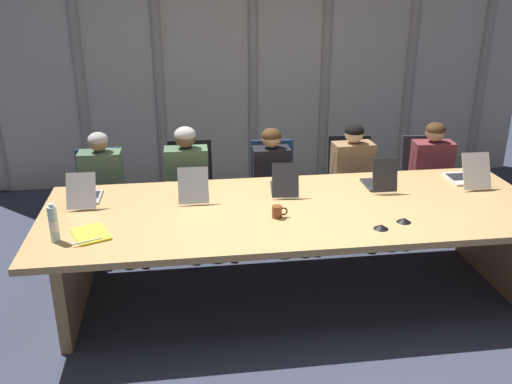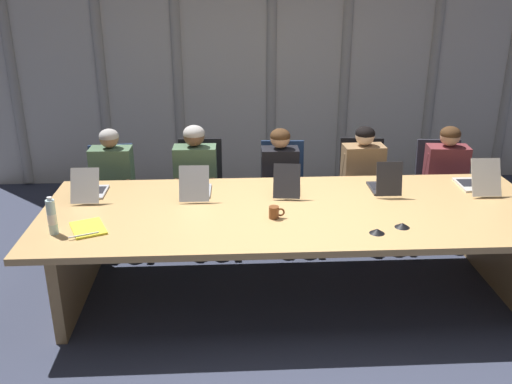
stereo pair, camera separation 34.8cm
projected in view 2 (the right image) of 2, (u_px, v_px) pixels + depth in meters
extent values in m
plane|color=#383D51|center=(292.00, 291.00, 4.66)|extent=(13.99, 13.99, 0.00)
cube|color=tan|center=(294.00, 212.00, 4.40)|extent=(3.97, 1.47, 0.05)
cube|color=black|center=(294.00, 219.00, 4.42)|extent=(3.37, 0.10, 0.06)
cube|color=tan|center=(77.00, 260.00, 4.45)|extent=(0.08, 1.25, 0.70)
cube|color=tan|center=(501.00, 249.00, 4.62)|extent=(0.08, 1.25, 0.70)
cube|color=beige|center=(269.00, 55.00, 6.69)|extent=(6.99, 0.10, 3.15)
cylinder|color=#A39E96|center=(10.00, 57.00, 6.49)|extent=(0.12, 0.12, 3.09)
cylinder|color=#A39E96|center=(99.00, 57.00, 6.54)|extent=(0.12, 0.12, 3.09)
cylinder|color=#A39E96|center=(177.00, 56.00, 6.58)|extent=(0.12, 0.12, 3.09)
cylinder|color=#A39E96|center=(271.00, 55.00, 6.64)|extent=(0.12, 0.12, 3.09)
cylinder|color=#A39E96|center=(346.00, 55.00, 6.68)|extent=(0.12, 0.12, 3.09)
cylinder|color=#A39E96|center=(435.00, 54.00, 6.74)|extent=(0.12, 0.12, 3.09)
cube|color=#BCBCC1|center=(93.00, 192.00, 4.70)|extent=(0.23, 0.31, 0.02)
cube|color=black|center=(93.00, 190.00, 4.72)|extent=(0.19, 0.17, 0.00)
cube|color=#BCBCC1|center=(85.00, 186.00, 4.45)|extent=(0.23, 0.13, 0.26)
cube|color=black|center=(85.00, 185.00, 4.46)|extent=(0.20, 0.12, 0.24)
cube|color=#A8ADB7|center=(197.00, 191.00, 4.73)|extent=(0.25, 0.31, 0.02)
cube|color=black|center=(197.00, 189.00, 4.74)|extent=(0.21, 0.17, 0.00)
cube|color=#A8ADB7|center=(194.00, 184.00, 4.48)|extent=(0.24, 0.12, 0.27)
cube|color=black|center=(194.00, 183.00, 4.48)|extent=(0.22, 0.11, 0.25)
cube|color=#2D2D33|center=(287.00, 188.00, 4.78)|extent=(0.25, 0.33, 0.02)
cube|color=black|center=(287.00, 186.00, 4.80)|extent=(0.20, 0.19, 0.00)
cube|color=#2D2D33|center=(287.00, 181.00, 4.54)|extent=(0.23, 0.14, 0.27)
cube|color=black|center=(287.00, 181.00, 4.55)|extent=(0.21, 0.12, 0.24)
cube|color=#2D2D33|center=(382.00, 188.00, 4.79)|extent=(0.22, 0.30, 0.02)
cube|color=black|center=(382.00, 186.00, 4.81)|extent=(0.18, 0.17, 0.00)
cube|color=#2D2D33|center=(389.00, 179.00, 4.57)|extent=(0.21, 0.06, 0.28)
cube|color=black|center=(389.00, 179.00, 4.57)|extent=(0.19, 0.05, 0.25)
cube|color=beige|center=(472.00, 185.00, 4.87)|extent=(0.25, 0.34, 0.02)
cube|color=black|center=(471.00, 183.00, 4.89)|extent=(0.21, 0.19, 0.00)
cube|color=beige|center=(486.00, 177.00, 4.59)|extent=(0.24, 0.15, 0.29)
cube|color=black|center=(486.00, 177.00, 4.60)|extent=(0.22, 0.13, 0.26)
cube|color=navy|center=(113.00, 200.00, 5.48)|extent=(0.54, 0.54, 0.08)
cube|color=navy|center=(112.00, 167.00, 5.58)|extent=(0.44, 0.17, 0.46)
cylinder|color=#262628|center=(115.00, 219.00, 5.55)|extent=(0.05, 0.05, 0.32)
cylinder|color=black|center=(117.00, 235.00, 5.62)|extent=(0.60, 0.60, 0.04)
cube|color=black|center=(200.00, 199.00, 5.52)|extent=(0.49, 0.49, 0.08)
cube|color=black|center=(200.00, 164.00, 5.62)|extent=(0.43, 0.13, 0.51)
cylinder|color=#262628|center=(201.00, 217.00, 5.60)|extent=(0.05, 0.05, 0.32)
cylinder|color=black|center=(202.00, 233.00, 5.66)|extent=(0.60, 0.60, 0.04)
cube|color=navy|center=(283.00, 197.00, 5.56)|extent=(0.51, 0.51, 0.08)
cube|color=navy|center=(282.00, 164.00, 5.67)|extent=(0.44, 0.14, 0.48)
cylinder|color=#262628|center=(282.00, 215.00, 5.64)|extent=(0.05, 0.05, 0.32)
cylinder|color=black|center=(282.00, 232.00, 5.70)|extent=(0.60, 0.60, 0.04)
cube|color=black|center=(362.00, 195.00, 5.60)|extent=(0.53, 0.53, 0.08)
cube|color=black|center=(361.00, 162.00, 5.70)|extent=(0.44, 0.16, 0.49)
cylinder|color=#262628|center=(360.00, 214.00, 5.68)|extent=(0.05, 0.05, 0.32)
cylinder|color=black|center=(359.00, 230.00, 5.74)|extent=(0.60, 0.60, 0.04)
cube|color=#2D2D38|center=(440.00, 194.00, 5.64)|extent=(0.53, 0.53, 0.08)
cube|color=#2D2D38|center=(437.00, 162.00, 5.75)|extent=(0.44, 0.16, 0.46)
cylinder|color=#262628|center=(437.00, 212.00, 5.72)|extent=(0.05, 0.05, 0.32)
cylinder|color=black|center=(435.00, 228.00, 5.78)|extent=(0.60, 0.60, 0.04)
cube|color=#4C6B4C|center=(112.00, 173.00, 5.36)|extent=(0.39, 0.23, 0.50)
sphere|color=#8C6647|center=(109.00, 138.00, 5.23)|extent=(0.18, 0.18, 0.18)
ellipsoid|color=#B2ADA8|center=(109.00, 136.00, 5.22)|extent=(0.18, 0.18, 0.13)
cylinder|color=#4C6B4C|center=(129.00, 167.00, 5.34)|extent=(0.07, 0.14, 0.27)
cylinder|color=#8C6647|center=(126.00, 186.00, 5.19)|extent=(0.07, 0.30, 0.06)
cylinder|color=#4C6B4C|center=(95.00, 167.00, 5.33)|extent=(0.07, 0.14, 0.27)
cylinder|color=#8C6647|center=(91.00, 186.00, 5.18)|extent=(0.07, 0.30, 0.06)
cylinder|color=#262833|center=(122.00, 208.00, 5.28)|extent=(0.14, 0.40, 0.13)
cylinder|color=#262833|center=(120.00, 235.00, 5.18)|extent=(0.11, 0.11, 0.42)
cylinder|color=#262833|center=(100.00, 208.00, 5.27)|extent=(0.14, 0.40, 0.13)
cylinder|color=#262833|center=(98.00, 236.00, 5.18)|extent=(0.11, 0.11, 0.42)
cube|color=#4C6B4C|center=(196.00, 172.00, 5.40)|extent=(0.41, 0.23, 0.50)
sphere|color=brown|center=(194.00, 136.00, 5.27)|extent=(0.20, 0.20, 0.20)
ellipsoid|color=#B2ADA8|center=(194.00, 133.00, 5.26)|extent=(0.21, 0.21, 0.15)
cylinder|color=#4C6B4C|center=(213.00, 165.00, 5.38)|extent=(0.07, 0.14, 0.27)
cylinder|color=brown|center=(213.00, 184.00, 5.23)|extent=(0.07, 0.30, 0.06)
cylinder|color=#4C6B4C|center=(177.00, 166.00, 5.37)|extent=(0.07, 0.14, 0.27)
cylinder|color=brown|center=(176.00, 185.00, 5.22)|extent=(0.07, 0.30, 0.06)
cylinder|color=#262833|center=(206.00, 206.00, 5.32)|extent=(0.14, 0.40, 0.13)
cylinder|color=#262833|center=(205.00, 233.00, 5.22)|extent=(0.11, 0.11, 0.42)
cylinder|color=#262833|center=(185.00, 207.00, 5.31)|extent=(0.14, 0.40, 0.13)
cylinder|color=#262833|center=(184.00, 234.00, 5.22)|extent=(0.11, 0.11, 0.42)
cube|color=black|center=(280.00, 172.00, 5.44)|extent=(0.36, 0.23, 0.47)
sphere|color=tan|center=(280.00, 138.00, 5.32)|extent=(0.19, 0.19, 0.19)
ellipsoid|color=#472D19|center=(280.00, 136.00, 5.31)|extent=(0.19, 0.19, 0.14)
cylinder|color=black|center=(295.00, 167.00, 5.43)|extent=(0.07, 0.14, 0.27)
cylinder|color=tan|center=(297.00, 186.00, 5.28)|extent=(0.07, 0.30, 0.06)
cylinder|color=black|center=(264.00, 167.00, 5.42)|extent=(0.07, 0.14, 0.27)
cylinder|color=tan|center=(265.00, 186.00, 5.27)|extent=(0.07, 0.30, 0.06)
cylinder|color=#262833|center=(291.00, 205.00, 5.36)|extent=(0.14, 0.40, 0.13)
cylinder|color=#262833|center=(292.00, 231.00, 5.26)|extent=(0.11, 0.11, 0.42)
cylinder|color=#262833|center=(270.00, 205.00, 5.35)|extent=(0.14, 0.40, 0.13)
cylinder|color=#262833|center=(271.00, 232.00, 5.26)|extent=(0.11, 0.11, 0.42)
cube|color=olive|center=(363.00, 169.00, 5.48)|extent=(0.40, 0.24, 0.49)
sphere|color=beige|center=(365.00, 136.00, 5.36)|extent=(0.19, 0.19, 0.19)
ellipsoid|color=black|center=(365.00, 133.00, 5.35)|extent=(0.19, 0.19, 0.14)
cylinder|color=olive|center=(380.00, 164.00, 5.48)|extent=(0.08, 0.14, 0.27)
cylinder|color=beige|center=(385.00, 182.00, 5.32)|extent=(0.08, 0.30, 0.06)
cylinder|color=olive|center=(346.00, 165.00, 5.45)|extent=(0.08, 0.14, 0.27)
cylinder|color=beige|center=(351.00, 183.00, 5.29)|extent=(0.08, 0.30, 0.06)
cylinder|color=#262833|center=(376.00, 202.00, 5.40)|extent=(0.15, 0.41, 0.13)
cylinder|color=#262833|center=(380.00, 229.00, 5.31)|extent=(0.11, 0.11, 0.42)
cylinder|color=#262833|center=(356.00, 203.00, 5.39)|extent=(0.15, 0.41, 0.13)
cylinder|color=#262833|center=(360.00, 230.00, 5.29)|extent=(0.11, 0.11, 0.42)
cube|color=brown|center=(446.00, 169.00, 5.53)|extent=(0.42, 0.26, 0.47)
sphere|color=tan|center=(450.00, 136.00, 5.40)|extent=(0.19, 0.19, 0.19)
ellipsoid|color=#472D19|center=(450.00, 134.00, 5.40)|extent=(0.20, 0.20, 0.15)
cylinder|color=brown|center=(464.00, 165.00, 5.50)|extent=(0.08, 0.14, 0.27)
cylinder|color=tan|center=(469.00, 183.00, 5.35)|extent=(0.09, 0.30, 0.06)
cylinder|color=brown|center=(429.00, 164.00, 5.52)|extent=(0.08, 0.14, 0.27)
cylinder|color=tan|center=(433.00, 183.00, 5.36)|extent=(0.09, 0.30, 0.06)
cylinder|color=#262833|center=(459.00, 201.00, 5.43)|extent=(0.17, 0.41, 0.13)
cylinder|color=#262833|center=(461.00, 228.00, 5.34)|extent=(0.11, 0.11, 0.42)
cylinder|color=#262833|center=(438.00, 201.00, 5.44)|extent=(0.17, 0.41, 0.13)
cylinder|color=#262833|center=(440.00, 227.00, 5.35)|extent=(0.11, 0.11, 0.42)
cylinder|color=silver|center=(52.00, 217.00, 3.92)|extent=(0.06, 0.06, 0.26)
cylinder|color=white|center=(52.00, 219.00, 3.93)|extent=(0.06, 0.06, 0.08)
cylinder|color=white|center=(49.00, 199.00, 3.87)|extent=(0.03, 0.03, 0.02)
cylinder|color=brown|center=(274.00, 212.00, 4.21)|extent=(0.08, 0.08, 0.09)
torus|color=brown|center=(281.00, 212.00, 4.21)|extent=(0.07, 0.01, 0.07)
cone|color=black|center=(377.00, 231.00, 3.97)|extent=(0.11, 0.11, 0.03)
cone|color=black|center=(402.00, 225.00, 4.06)|extent=(0.11, 0.11, 0.03)
cube|color=yellow|center=(88.00, 228.00, 4.04)|extent=(0.32, 0.36, 0.02)
cylinder|color=silver|center=(84.00, 235.00, 3.90)|extent=(0.20, 0.09, 0.01)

